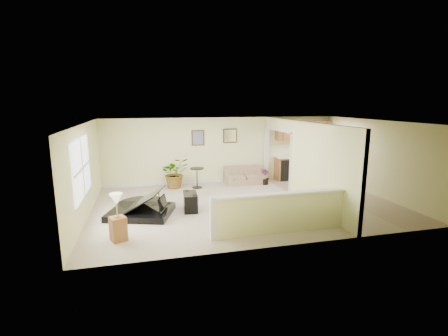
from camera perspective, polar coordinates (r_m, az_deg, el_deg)
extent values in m
plane|color=tan|center=(10.00, 3.81, -6.37)|extent=(9.00, 9.00, 0.00)
cube|color=beige|center=(12.54, -0.29, 3.18)|extent=(9.00, 0.04, 2.50)
cube|color=beige|center=(6.97, 11.47, -3.81)|extent=(9.00, 0.04, 2.50)
cube|color=beige|center=(9.37, -23.31, -0.61)|extent=(0.04, 6.00, 2.50)
cube|color=beige|center=(11.85, 25.10, 1.60)|extent=(0.04, 6.00, 2.50)
cube|color=silver|center=(9.54, 4.01, 8.08)|extent=(9.00, 6.00, 0.04)
cube|color=#988867|center=(11.33, 19.22, -4.83)|extent=(2.70, 6.00, 0.01)
cube|color=beige|center=(9.35, 16.76, -0.18)|extent=(0.12, 3.60, 2.50)
cube|color=beige|center=(11.85, 9.70, 7.64)|extent=(0.12, 2.35, 0.40)
cube|color=beige|center=(7.86, 10.05, -7.90)|extent=(3.30, 0.12, 0.95)
cube|color=silver|center=(7.72, 10.18, -4.46)|extent=(3.40, 0.22, 0.05)
cube|color=silver|center=(7.37, -1.91, -8.86)|extent=(0.14, 0.14, 1.00)
cube|color=white|center=(8.85, -23.82, 0.00)|extent=(0.05, 2.15, 1.45)
cube|color=#3B2C15|center=(12.27, -4.60, 5.31)|extent=(0.48, 0.03, 0.58)
cube|color=#815266|center=(12.25, -4.58, 5.30)|extent=(0.40, 0.01, 0.50)
cube|color=#3B2C15|center=(12.52, 1.08, 5.70)|extent=(0.55, 0.03, 0.55)
cube|color=silver|center=(12.50, 1.10, 5.69)|extent=(0.46, 0.01, 0.46)
cube|color=#935630|center=(13.56, 13.70, 0.05)|extent=(2.30, 0.60, 0.90)
cube|color=beige|center=(13.48, 13.80, 2.01)|extent=(2.36, 0.65, 0.04)
cube|color=black|center=(13.21, 10.63, -0.20)|extent=(0.60, 0.60, 0.84)
cube|color=#935630|center=(13.46, 13.77, 6.42)|extent=(2.30, 0.35, 0.75)
cube|color=black|center=(9.11, -14.62, -2.84)|extent=(1.98, 1.84, 0.34)
cylinder|color=black|center=(9.71, -15.58, -2.01)|extent=(1.39, 1.39, 0.34)
cube|color=silver|center=(9.15, -8.54, -2.81)|extent=(0.58, 1.15, 0.02)
cube|color=black|center=(9.15, -15.41, -0.86)|extent=(1.62, 1.63, 0.76)
cube|color=black|center=(9.43, -5.96, -5.92)|extent=(0.44, 0.78, 0.50)
cube|color=tan|center=(12.45, 3.57, -1.81)|extent=(1.46, 0.84, 0.41)
cube|color=tan|center=(12.65, 3.17, 0.34)|extent=(1.46, 0.21, 0.43)
cube|color=tan|center=(12.21, 0.72, -0.70)|extent=(0.18, 0.83, 0.16)
cube|color=tan|center=(12.59, 6.37, -0.40)|extent=(0.18, 0.83, 0.16)
cylinder|color=black|center=(11.87, -4.73, -3.42)|extent=(0.37, 0.37, 0.03)
cylinder|color=black|center=(11.79, -4.76, -1.78)|extent=(0.04, 0.04, 0.71)
cylinder|color=black|center=(11.71, -4.79, -0.09)|extent=(0.51, 0.51, 0.03)
cylinder|color=black|center=(11.98, -8.55, -2.91)|extent=(0.32, 0.32, 0.22)
imported|color=#245218|center=(11.88, -8.62, -0.83)|extent=(1.14, 1.03, 1.11)
cylinder|color=black|center=(12.42, 7.14, -2.39)|extent=(0.29, 0.29, 0.21)
imported|color=#245218|center=(12.38, 7.16, -1.58)|extent=(0.32, 0.32, 0.57)
cube|color=#935630|center=(7.77, -18.10, -10.12)|extent=(0.42, 0.42, 0.55)
cylinder|color=gold|center=(7.67, -18.24, -8.13)|extent=(0.15, 0.15, 0.02)
cylinder|color=gold|center=(7.62, -18.32, -6.83)|extent=(0.03, 0.03, 0.37)
cone|color=beige|center=(7.55, -18.43, -5.17)|extent=(0.29, 0.29, 0.24)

